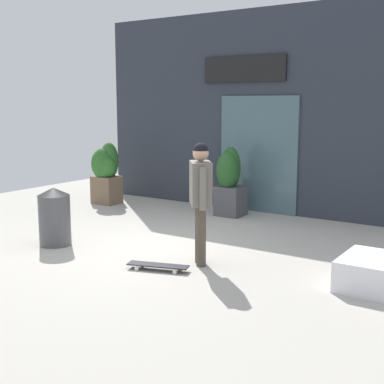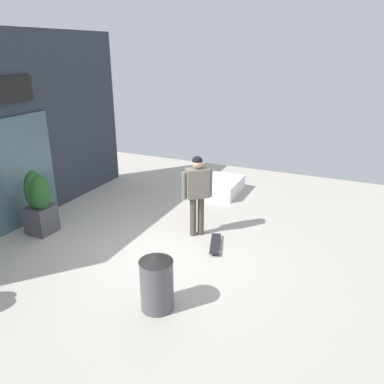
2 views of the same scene
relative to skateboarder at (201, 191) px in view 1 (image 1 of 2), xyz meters
The scene contains 7 objects.
ground_plane 1.53m from the skateboarder, 163.39° to the left, with size 12.00×12.00×0.00m, color #B2ADA3.
building_facade 4.00m from the skateboarder, 106.34° to the left, with size 7.17×0.31×3.98m.
skateboarder is the anchor object (origin of this frame).
skateboard 1.14m from the skateboarder, 121.59° to the right, with size 0.84×0.42×0.08m.
planter_box_left 4.80m from the skateboarder, 148.21° to the left, with size 0.59×0.63×1.32m.
planter_box_right 3.20m from the skateboarder, 112.68° to the left, with size 0.51×0.54×1.34m.
trash_bin 2.51m from the skateboarder, behind, with size 0.49×0.49×0.90m.
Camera 1 is at (4.83, -6.11, 2.18)m, focal length 49.03 mm.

